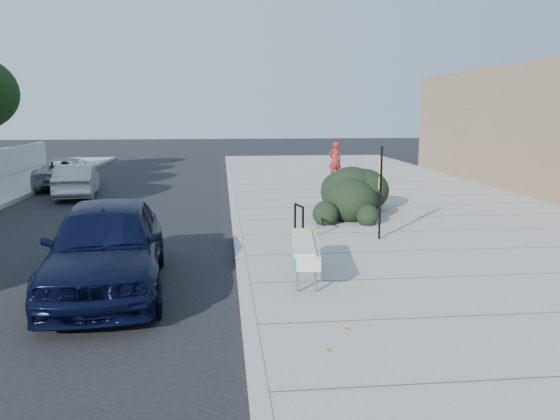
% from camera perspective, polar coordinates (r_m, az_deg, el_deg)
% --- Properties ---
extents(ground, '(120.00, 120.00, 0.00)m').
position_cam_1_polar(ground, '(10.20, -3.76, -8.48)').
color(ground, black).
rests_on(ground, ground).
extents(sidewalk_near, '(11.20, 50.00, 0.15)m').
position_cam_1_polar(sidewalk_near, '(16.14, 15.74, -1.60)').
color(sidewalk_near, gray).
rests_on(sidewalk_near, ground).
extents(curb_near, '(0.22, 50.00, 0.17)m').
position_cam_1_polar(curb_near, '(15.00, -4.56, -2.08)').
color(curb_near, '#9E9E99').
rests_on(curb_near, ground).
extents(bench, '(0.76, 2.38, 0.71)m').
position_cam_1_polar(bench, '(10.38, 2.61, -4.04)').
color(bench, gray).
rests_on(bench, sidewalk_near).
extents(bike_rack, '(0.18, 0.58, 0.86)m').
position_cam_1_polar(bike_rack, '(13.54, 2.00, -0.86)').
color(bike_rack, black).
rests_on(bike_rack, sidewalk_near).
extents(sign_post, '(0.12, 0.26, 2.30)m').
position_cam_1_polar(sign_post, '(13.60, 10.42, 2.45)').
color(sign_post, black).
rests_on(sign_post, sidewalk_near).
extents(hedge, '(3.00, 4.57, 1.58)m').
position_cam_1_polar(hedge, '(17.25, 6.78, 2.36)').
color(hedge, black).
rests_on(hedge, sidewalk_near).
extents(sedan_navy, '(2.46, 5.15, 1.70)m').
position_cam_1_polar(sedan_navy, '(10.53, -17.65, -3.53)').
color(sedan_navy, black).
rests_on(sedan_navy, ground).
extents(wagon_silver, '(1.87, 4.05, 1.29)m').
position_cam_1_polar(wagon_silver, '(22.68, -20.46, 2.90)').
color(wagon_silver, '#A5A5AA').
rests_on(wagon_silver, ground).
extents(suv_silver, '(2.61, 4.90, 1.31)m').
position_cam_1_polar(suv_silver, '(25.80, -21.34, 3.67)').
color(suv_silver, gray).
rests_on(suv_silver, ground).
extents(pedestrian, '(0.72, 0.55, 1.78)m').
position_cam_1_polar(pedestrian, '(25.78, 5.77, 5.17)').
color(pedestrian, maroon).
rests_on(pedestrian, sidewalk_near).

